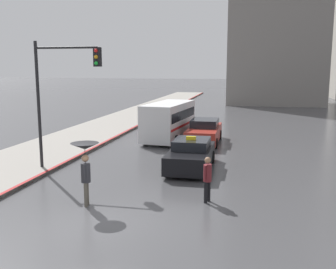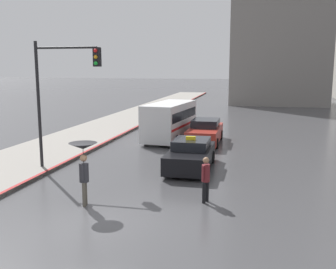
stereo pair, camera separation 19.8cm
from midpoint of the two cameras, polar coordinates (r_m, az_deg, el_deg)
name	(u,v)px [view 2 (the right image)]	position (r m, az deg, el deg)	size (l,w,h in m)	color
ground_plane	(93,222)	(12.39, -10.35, -12.43)	(300.00, 300.00, 0.00)	#424244
taxi	(191,155)	(18.15, 3.63, -2.99)	(1.91, 4.30, 1.53)	black
sedan_red	(205,132)	(24.38, 5.64, 0.35)	(1.91, 4.72, 1.46)	#A52D23
ambulance_van	(170,119)	(25.25, 0.49, 2.21)	(2.60, 5.71, 2.40)	silver
pedestrian_with_umbrella	(83,157)	(13.40, -11.76, -3.26)	(0.95, 0.95, 2.17)	#4C473D
pedestrian_man	(206,176)	(13.67, 5.91, -6.06)	(0.37, 0.43, 1.61)	black
traffic_light	(62,83)	(17.81, -14.86, 7.26)	(3.06, 0.38, 5.77)	black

